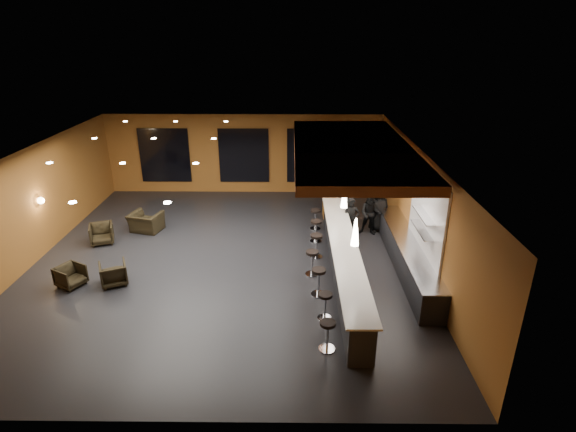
{
  "coord_description": "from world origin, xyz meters",
  "views": [
    {
      "loc": [
        2.13,
        -12.79,
        6.83
      ],
      "look_at": [
        2.0,
        0.5,
        1.3
      ],
      "focal_mm": 28.0,
      "sensor_mm": 36.0,
      "label": 1
    }
  ],
  "objects_px": {
    "armchair_d": "(146,222)",
    "bar_stool_6": "(315,217)",
    "bar_stool_1": "(325,303)",
    "bar_stool_3": "(312,260)",
    "armchair_b": "(113,273)",
    "bar_stool_5": "(316,228)",
    "pendant_0": "(355,232)",
    "staff_a": "(351,220)",
    "armchair_c": "(102,234)",
    "prep_counter": "(406,255)",
    "bar_stool_0": "(327,332)",
    "bar_stool_4": "(316,243)",
    "bar_stool_2": "(319,279)",
    "staff_c": "(378,209)",
    "armchair_a": "(71,276)",
    "pendant_2": "(337,171)",
    "bar_counter": "(343,260)",
    "staff_b": "(370,214)",
    "pendant_1": "(344,196)",
    "column": "(332,174)"
  },
  "relations": [
    {
      "from": "armchair_c",
      "to": "pendant_0",
      "type": "bearing_deg",
      "value": -47.28
    },
    {
      "from": "bar_stool_2",
      "to": "bar_stool_6",
      "type": "relative_size",
      "value": 1.06
    },
    {
      "from": "prep_counter",
      "to": "bar_stool_4",
      "type": "distance_m",
      "value": 2.81
    },
    {
      "from": "pendant_2",
      "to": "bar_stool_4",
      "type": "height_order",
      "value": "pendant_2"
    },
    {
      "from": "pendant_2",
      "to": "bar_stool_2",
      "type": "height_order",
      "value": "pendant_2"
    },
    {
      "from": "staff_c",
      "to": "bar_stool_1",
      "type": "xyz_separation_m",
      "value": [
        -2.28,
        -5.49,
        -0.38
      ]
    },
    {
      "from": "bar_stool_2",
      "to": "bar_stool_5",
      "type": "height_order",
      "value": "bar_stool_2"
    },
    {
      "from": "armchair_b",
      "to": "bar_stool_5",
      "type": "distance_m",
      "value": 6.63
    },
    {
      "from": "staff_a",
      "to": "bar_stool_4",
      "type": "distance_m",
      "value": 1.77
    },
    {
      "from": "staff_a",
      "to": "armchair_b",
      "type": "distance_m",
      "value": 7.76
    },
    {
      "from": "armchair_d",
      "to": "bar_stool_6",
      "type": "xyz_separation_m",
      "value": [
        6.19,
        0.23,
        0.14
      ]
    },
    {
      "from": "staff_c",
      "to": "bar_stool_4",
      "type": "distance_m",
      "value": 3.18
    },
    {
      "from": "armchair_a",
      "to": "bar_stool_5",
      "type": "height_order",
      "value": "bar_stool_5"
    },
    {
      "from": "bar_counter",
      "to": "staff_b",
      "type": "bearing_deg",
      "value": 66.88
    },
    {
      "from": "bar_stool_2",
      "to": "bar_stool_3",
      "type": "height_order",
      "value": "bar_stool_2"
    },
    {
      "from": "pendant_1",
      "to": "staff_a",
      "type": "xyz_separation_m",
      "value": [
        0.5,
        1.89,
        -1.56
      ]
    },
    {
      "from": "pendant_1",
      "to": "armchair_b",
      "type": "xyz_separation_m",
      "value": [
        -6.67,
        -1.04,
        -2.01
      ]
    },
    {
      "from": "pendant_2",
      "to": "bar_stool_1",
      "type": "xyz_separation_m",
      "value": [
        -0.68,
        -5.2,
        -1.87
      ]
    },
    {
      "from": "bar_stool_2",
      "to": "armchair_d",
      "type": "bearing_deg",
      "value": 145.03
    },
    {
      "from": "bar_stool_3",
      "to": "prep_counter",
      "type": "bearing_deg",
      "value": 9.25
    },
    {
      "from": "prep_counter",
      "to": "armchair_c",
      "type": "relative_size",
      "value": 7.84
    },
    {
      "from": "bar_stool_3",
      "to": "bar_stool_6",
      "type": "distance_m",
      "value": 3.37
    },
    {
      "from": "armchair_c",
      "to": "bar_stool_2",
      "type": "distance_m",
      "value": 7.96
    },
    {
      "from": "pendant_1",
      "to": "bar_stool_5",
      "type": "relative_size",
      "value": 0.88
    },
    {
      "from": "bar_stool_3",
      "to": "bar_stool_2",
      "type": "bearing_deg",
      "value": -83.27
    },
    {
      "from": "bar_stool_4",
      "to": "bar_stool_5",
      "type": "xyz_separation_m",
      "value": [
        0.05,
        1.15,
        0.0
      ]
    },
    {
      "from": "bar_stool_0",
      "to": "bar_stool_4",
      "type": "bearing_deg",
      "value": 90.37
    },
    {
      "from": "pendant_0",
      "to": "staff_a",
      "type": "xyz_separation_m",
      "value": [
        0.5,
        4.39,
        -1.56
      ]
    },
    {
      "from": "pendant_0",
      "to": "armchair_a",
      "type": "relative_size",
      "value": 1.01
    },
    {
      "from": "armchair_b",
      "to": "bar_stool_1",
      "type": "height_order",
      "value": "bar_stool_1"
    },
    {
      "from": "staff_c",
      "to": "bar_stool_0",
      "type": "distance_m",
      "value": 7.07
    },
    {
      "from": "armchair_b",
      "to": "bar_stool_5",
      "type": "relative_size",
      "value": 0.93
    },
    {
      "from": "column",
      "to": "staff_a",
      "type": "xyz_separation_m",
      "value": [
        0.5,
        -2.21,
        -0.96
      ]
    },
    {
      "from": "bar_stool_0",
      "to": "bar_stool_6",
      "type": "bearing_deg",
      "value": 89.62
    },
    {
      "from": "staff_c",
      "to": "bar_stool_3",
      "type": "distance_m",
      "value": 4.13
    },
    {
      "from": "armchair_d",
      "to": "bar_stool_6",
      "type": "height_order",
      "value": "bar_stool_6"
    },
    {
      "from": "armchair_b",
      "to": "pendant_1",
      "type": "bearing_deg",
      "value": 164.83
    },
    {
      "from": "pendant_1",
      "to": "bar_counter",
      "type": "bearing_deg",
      "value": -90.0
    },
    {
      "from": "armchair_a",
      "to": "bar_stool_2",
      "type": "height_order",
      "value": "bar_stool_2"
    },
    {
      "from": "staff_a",
      "to": "prep_counter",
      "type": "bearing_deg",
      "value": -49.63
    },
    {
      "from": "armchair_a",
      "to": "bar_stool_4",
      "type": "relative_size",
      "value": 0.87
    },
    {
      "from": "bar_stool_2",
      "to": "bar_stool_6",
      "type": "xyz_separation_m",
      "value": [
        0.13,
        4.47,
        -0.03
      ]
    },
    {
      "from": "bar_stool_4",
      "to": "bar_stool_6",
      "type": "distance_m",
      "value": 2.23
    },
    {
      "from": "bar_counter",
      "to": "bar_stool_3",
      "type": "xyz_separation_m",
      "value": [
        -0.92,
        0.03,
        0.01
      ]
    },
    {
      "from": "staff_b",
      "to": "armchair_a",
      "type": "distance_m",
      "value": 9.82
    },
    {
      "from": "bar_stool_1",
      "to": "bar_stool_6",
      "type": "bearing_deg",
      "value": 89.79
    },
    {
      "from": "armchair_b",
      "to": "bar_stool_4",
      "type": "relative_size",
      "value": 0.93
    },
    {
      "from": "armchair_d",
      "to": "bar_stool_4",
      "type": "relative_size",
      "value": 1.35
    },
    {
      "from": "bar_stool_1",
      "to": "bar_stool_3",
      "type": "distance_m",
      "value": 2.24
    },
    {
      "from": "pendant_1",
      "to": "bar_stool_0",
      "type": "distance_m",
      "value": 4.37
    }
  ]
}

